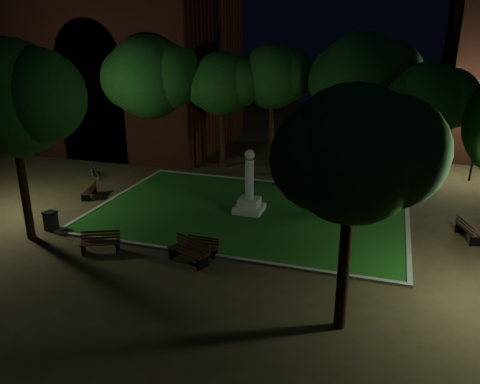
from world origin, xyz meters
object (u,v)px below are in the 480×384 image
object	(u,v)px
bench_near_left	(202,247)
trash_bin	(51,221)
bench_right_side	(468,230)
bicycle	(95,172)
bench_west_near	(100,243)
bench_near_right	(189,252)
monument	(249,195)
bench_far_side	(299,179)
bench_left_side	(90,191)

from	to	relation	value
bench_near_left	trash_bin	world-z (taller)	trash_bin
bench_right_side	bicycle	bearing A→B (deg)	64.13
bench_west_near	bench_right_side	xyz separation A→B (m)	(14.68, 6.06, 0.01)
bench_near_left	bicycle	world-z (taller)	bicycle
bench_near_right	bicycle	xyz separation A→B (m)	(-10.06, 8.43, -0.04)
monument	trash_bin	xyz separation A→B (m)	(-8.05, -4.87, -0.49)
trash_bin	bench_right_side	bearing A→B (deg)	14.97
bench_near_left	bench_far_side	world-z (taller)	bench_far_side
bench_right_side	bicycle	size ratio (longest dim) A/B	1.07
bench_west_near	bicycle	bearing A→B (deg)	101.54
bench_near_right	bench_right_side	distance (m)	12.24
bicycle	bench_near_left	bearing A→B (deg)	-90.07
bench_west_near	bench_left_side	world-z (taller)	bench_west_near
bench_right_side	bench_west_near	bearing A→B (deg)	93.85
bench_west_near	bench_left_side	bearing A→B (deg)	104.54
trash_bin	bench_near_right	bearing A→B (deg)	-7.12
bench_near_right	monument	bearing A→B (deg)	103.25
bench_near_left	bench_west_near	world-z (taller)	bench_west_near
bench_left_side	bench_right_side	distance (m)	19.08
bench_right_side	bench_far_side	bearing A→B (deg)	39.32
bench_near_left	trash_bin	bearing A→B (deg)	179.32
bench_left_side	bench_right_side	world-z (taller)	bench_right_side
bench_near_left	bench_right_side	size ratio (longest dim) A/B	0.80
bench_far_side	trash_bin	world-z (taller)	trash_bin
bench_near_right	bench_right_side	size ratio (longest dim) A/B	1.09
bench_near_right	bicycle	world-z (taller)	bench_near_right
bench_near_left	bench_left_side	xyz separation A→B (m)	(-8.50, 4.52, 0.01)
bench_near_left	bench_west_near	distance (m)	4.25
bench_near_left	bicycle	distance (m)	12.85
monument	bench_far_side	size ratio (longest dim) A/B	2.21
bench_west_near	bicycle	size ratio (longest dim) A/B	1.05
bench_left_side	bicycle	distance (m)	3.64
trash_bin	bicycle	distance (m)	8.00
bench_far_side	bench_near_left	bearing A→B (deg)	93.68
monument	bicycle	distance (m)	11.12
bench_west_near	trash_bin	bearing A→B (deg)	136.75
bench_far_side	bicycle	distance (m)	12.59
bench_far_side	trash_bin	bearing A→B (deg)	61.51
bench_near_left	bicycle	bearing A→B (deg)	143.90
bench_near_right	bench_left_side	xyz separation A→B (m)	(-8.27, 5.25, -0.10)
monument	bicycle	bearing A→B (deg)	166.25
bench_near_left	bench_far_side	bearing A→B (deg)	79.74
monument	bicycle	world-z (taller)	monument
monument	bench_far_side	distance (m)	5.58
bench_right_side	bench_far_side	xyz separation A→B (m)	(-8.56, 5.37, -0.06)
bench_near_right	bench_west_near	world-z (taller)	bench_near_right
bench_west_near	bench_far_side	size ratio (longest dim) A/B	1.16
bench_west_near	bench_left_side	size ratio (longest dim) A/B	1.13
monument	bench_far_side	bearing A→B (deg)	74.22
bench_left_side	bicycle	size ratio (longest dim) A/B	0.92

